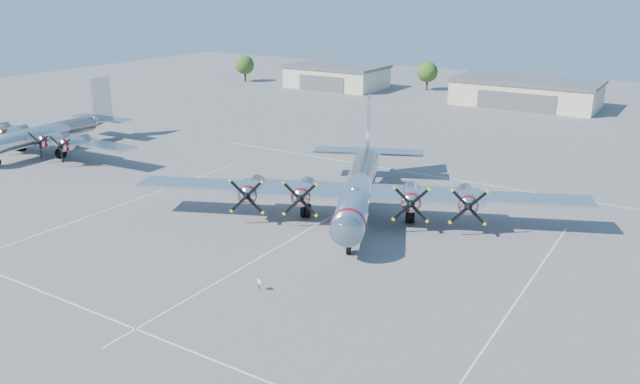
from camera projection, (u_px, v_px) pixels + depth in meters
The scene contains 9 objects.
ground at pixel (305, 232), 62.39m from camera, with size 260.00×260.00×0.00m, color #5D5D5F.
parking_lines at pixel (295, 238), 60.99m from camera, with size 60.00×50.08×0.01m.
hangar_west at pixel (337, 76), 150.14m from camera, with size 22.60×14.60×5.40m.
hangar_center at pixel (526, 92), 127.40m from camera, with size 28.60×14.60×5.40m.
tree_far_west at pixel (245, 65), 159.11m from camera, with size 4.80×4.80×6.64m.
tree_west at pixel (428, 72), 146.01m from camera, with size 4.80×4.80×6.64m.
main_bomber_b29 at pixel (359, 213), 67.58m from camera, with size 46.70×31.95×10.33m, color silver, non-canonical shape.
bomber_west at pixel (50, 152), 92.38m from camera, with size 36.42×25.79×9.62m, color #BCBEC1, non-canonical shape.
info_placard at pixel (259, 283), 50.16m from camera, with size 0.50×0.23×0.99m.
Camera 1 is at (32.15, -48.26, 23.43)m, focal length 35.00 mm.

